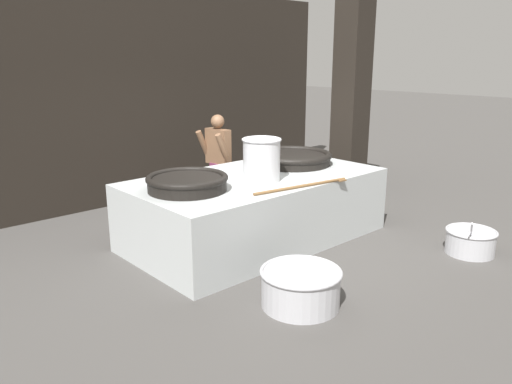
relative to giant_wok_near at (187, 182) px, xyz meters
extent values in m
plane|color=#474442|center=(1.19, 0.00, -1.08)|extent=(60.00, 60.00, 0.00)
cube|color=black|center=(1.19, 3.16, 0.84)|extent=(8.78, 0.24, 3.84)
cube|color=black|center=(4.15, 0.61, 0.84)|extent=(0.52, 0.52, 3.84)
cube|color=#B2B7B7|center=(1.19, 0.00, -0.59)|extent=(3.68, 1.99, 0.96)
cylinder|color=black|center=(0.00, 0.00, -0.03)|extent=(1.02, 1.02, 0.16)
torus|color=black|center=(0.00, 0.00, 0.05)|extent=(1.06, 1.06, 0.08)
cylinder|color=black|center=(2.17, 0.23, -0.04)|extent=(1.23, 1.23, 0.15)
torus|color=black|center=(2.17, 0.23, 0.03)|extent=(1.28, 1.28, 0.10)
cylinder|color=silver|center=(1.06, -0.26, 0.18)|extent=(0.51, 0.51, 0.57)
torus|color=silver|center=(1.06, -0.26, 0.46)|extent=(0.54, 0.54, 0.04)
cylinder|color=brown|center=(1.19, -0.89, -0.09)|extent=(1.49, 0.28, 0.04)
cube|color=brown|center=(1.88, -1.00, -0.10)|extent=(0.13, 0.12, 0.02)
cylinder|color=brown|center=(1.71, 1.45, -0.66)|extent=(0.13, 0.13, 0.83)
cylinder|color=brown|center=(1.70, 1.63, -0.66)|extent=(0.13, 0.13, 0.83)
cube|color=#722D4C|center=(1.71, 1.54, -0.50)|extent=(0.21, 0.26, 0.54)
cube|color=brown|center=(1.71, 1.54, 0.05)|extent=(0.19, 0.51, 0.61)
cylinder|color=brown|center=(1.62, 1.29, 0.05)|extent=(0.34, 0.12, 0.56)
cylinder|color=brown|center=(1.59, 1.79, 0.05)|extent=(0.34, 0.12, 0.56)
sphere|color=brown|center=(1.71, 1.54, 0.49)|extent=(0.23, 0.23, 0.23)
cylinder|color=#B7B7BC|center=(3.00, -2.40, -0.91)|extent=(0.65, 0.65, 0.32)
torus|color=#B7B7BC|center=(3.00, -2.40, -0.75)|extent=(0.68, 0.68, 0.03)
cylinder|color=tan|center=(3.00, -2.40, -0.84)|extent=(0.57, 0.57, 0.08)
sphere|color=#B7B7BC|center=(2.89, -2.45, -0.77)|extent=(0.12, 0.12, 0.12)
cylinder|color=#B7B7BC|center=(2.70, -2.53, -0.62)|extent=(0.41, 0.19, 0.32)
cylinder|color=#B7B7BC|center=(0.17, -1.85, -0.88)|extent=(0.85, 0.85, 0.40)
torus|color=#B7B7BC|center=(0.17, -1.85, -0.68)|extent=(0.90, 0.90, 0.04)
cylinder|color=#6B9347|center=(0.17, -1.85, -0.79)|extent=(0.75, 0.75, 0.10)
camera|label=1|loc=(-3.52, -5.18, 1.56)|focal=35.00mm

